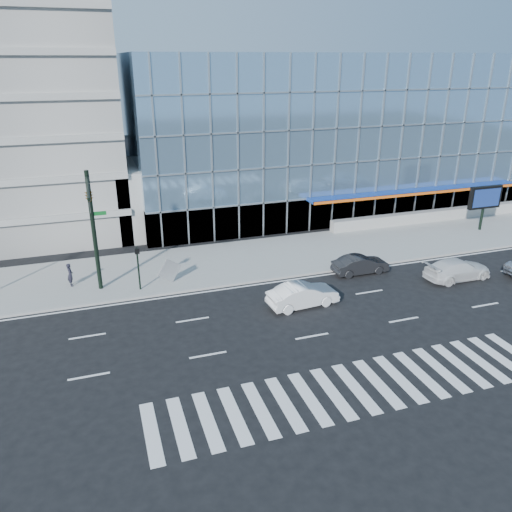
# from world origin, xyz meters

# --- Properties ---
(ground) EXTENTS (160.00, 160.00, 0.00)m
(ground) POSITION_xyz_m (0.00, 0.00, 0.00)
(ground) COLOR black
(ground) RESTS_ON ground
(sidewalk) EXTENTS (120.00, 8.00, 0.15)m
(sidewalk) POSITION_xyz_m (0.00, 8.00, 0.07)
(sidewalk) COLOR gray
(sidewalk) RESTS_ON ground
(theatre_building) EXTENTS (42.00, 26.00, 15.00)m
(theatre_building) POSITION_xyz_m (14.00, 26.00, 7.50)
(theatre_building) COLOR #698EAF
(theatre_building) RESTS_ON ground
(ramp_block) EXTENTS (6.00, 8.00, 6.00)m
(ramp_block) POSITION_xyz_m (-6.00, 18.00, 3.00)
(ramp_block) COLOR gray
(ramp_block) RESTS_ON ground
(retaining_wall) EXTENTS (30.00, 0.80, 1.00)m
(retaining_wall) POSITION_xyz_m (24.00, 11.60, 0.65)
(retaining_wall) COLOR gray
(retaining_wall) RESTS_ON sidewalk
(traffic_signal) EXTENTS (1.14, 5.74, 8.00)m
(traffic_signal) POSITION_xyz_m (-11.00, 4.57, 6.16)
(traffic_signal) COLOR black
(traffic_signal) RESTS_ON sidewalk
(ped_signal_post) EXTENTS (0.30, 0.33, 3.00)m
(ped_signal_post) POSITION_xyz_m (-8.50, 4.94, 2.14)
(ped_signal_post) COLOR black
(ped_signal_post) RESTS_ON sidewalk
(marquee_sign) EXTENTS (3.20, 0.43, 4.00)m
(marquee_sign) POSITION_xyz_m (22.00, 7.99, 3.07)
(marquee_sign) COLOR black
(marquee_sign) RESTS_ON sidewalk
(white_suv) EXTENTS (5.07, 2.25, 1.45)m
(white_suv) POSITION_xyz_m (12.97, -0.03, 0.72)
(white_suv) COLOR silver
(white_suv) RESTS_ON ground
(white_sedan) EXTENTS (4.67, 1.97, 1.50)m
(white_sedan) POSITION_xyz_m (0.97, -0.39, 0.75)
(white_sedan) COLOR white
(white_sedan) RESTS_ON ground
(dark_sedan) EXTENTS (4.12, 1.45, 1.36)m
(dark_sedan) POSITION_xyz_m (6.97, 3.00, 0.68)
(dark_sedan) COLOR black
(dark_sedan) RESTS_ON ground
(pedestrian) EXTENTS (0.49, 0.65, 1.61)m
(pedestrian) POSITION_xyz_m (-12.87, 7.08, 0.96)
(pedestrian) COLOR black
(pedestrian) RESTS_ON sidewalk
(tilted_panel) EXTENTS (1.75, 0.59, 1.81)m
(tilted_panel) POSITION_xyz_m (-6.42, 5.41, 1.06)
(tilted_panel) COLOR #9E9E9E
(tilted_panel) RESTS_ON sidewalk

